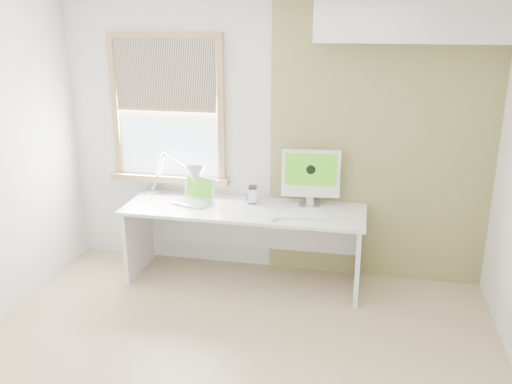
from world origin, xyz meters
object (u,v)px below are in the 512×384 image
(desk_lamp, at_px, (186,177))
(laptop, at_px, (196,196))
(desk, at_px, (245,225))
(imac, at_px, (311,175))
(external_drive, at_px, (253,195))

(desk_lamp, height_order, laptop, desk_lamp)
(desk_lamp, bearing_deg, desk, -8.72)
(desk_lamp, height_order, imac, imac)
(desk, distance_m, laptop, 0.54)
(laptop, bearing_deg, imac, 7.66)
(imac, bearing_deg, laptop, -172.34)
(desk, height_order, laptop, laptop)
(desk, bearing_deg, imac, 14.09)
(desk_lamp, bearing_deg, external_drive, 1.44)
(desk, distance_m, desk_lamp, 0.73)
(desk_lamp, xyz_separation_m, imac, (1.17, 0.05, 0.07))
(laptop, bearing_deg, external_drive, 11.18)
(desk, xyz_separation_m, laptop, (-0.48, 0.00, 0.25))
(desk_lamp, relative_size, external_drive, 4.61)
(laptop, relative_size, external_drive, 2.54)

